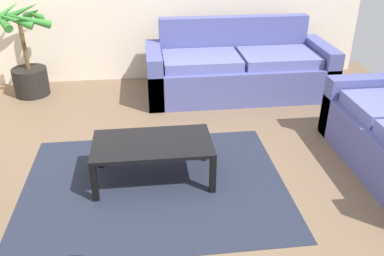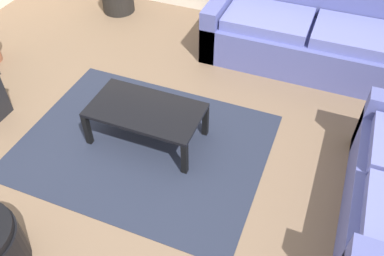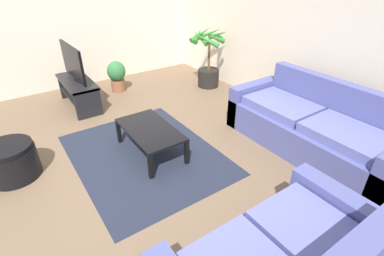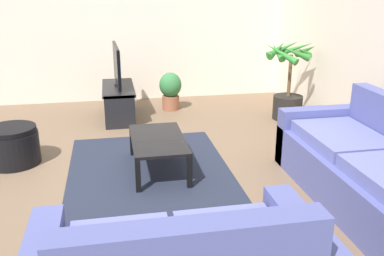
% 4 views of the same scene
% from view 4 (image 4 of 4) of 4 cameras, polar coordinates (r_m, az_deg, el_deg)
% --- Properties ---
extents(ground_plane, '(6.60, 6.60, 0.00)m').
position_cam_4_polar(ground_plane, '(4.67, -10.40, -5.74)').
color(ground_plane, brown).
extents(wall_left, '(0.06, 6.00, 2.70)m').
position_cam_4_polar(wall_left, '(7.28, -11.48, 14.01)').
color(wall_left, beige).
rests_on(wall_left, ground).
extents(couch_main, '(2.27, 0.90, 0.90)m').
position_cam_4_polar(couch_main, '(4.15, 23.18, -5.68)').
color(couch_main, '#4C518C').
rests_on(couch_main, ground).
extents(tv_stand, '(1.10, 0.45, 0.47)m').
position_cam_4_polar(tv_stand, '(6.41, -9.70, 4.03)').
color(tv_stand, black).
rests_on(tv_stand, ground).
extents(tv, '(0.99, 0.10, 0.60)m').
position_cam_4_polar(tv, '(6.31, -9.90, 8.21)').
color(tv, black).
rests_on(tv, tv_stand).
extents(coffee_table, '(0.99, 0.55, 0.36)m').
position_cam_4_polar(coffee_table, '(4.54, -4.52, -1.86)').
color(coffee_table, black).
rests_on(coffee_table, ground).
extents(area_rug, '(2.20, 1.70, 0.01)m').
position_cam_4_polar(area_rug, '(4.65, -5.65, -5.57)').
color(area_rug, '#1E2333').
rests_on(area_rug, ground).
extents(potted_palm, '(0.79, 0.79, 1.14)m').
position_cam_4_polar(potted_palm, '(6.39, 12.61, 5.37)').
color(potted_palm, black).
rests_on(potted_palm, ground).
extents(potted_plant_small, '(0.35, 0.35, 0.59)m').
position_cam_4_polar(potted_plant_small, '(6.73, -2.87, 5.12)').
color(potted_plant_small, brown).
rests_on(potted_plant_small, ground).
extents(ottoman, '(0.56, 0.56, 0.42)m').
position_cam_4_polar(ottoman, '(5.12, -22.65, -2.17)').
color(ottoman, black).
rests_on(ottoman, ground).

